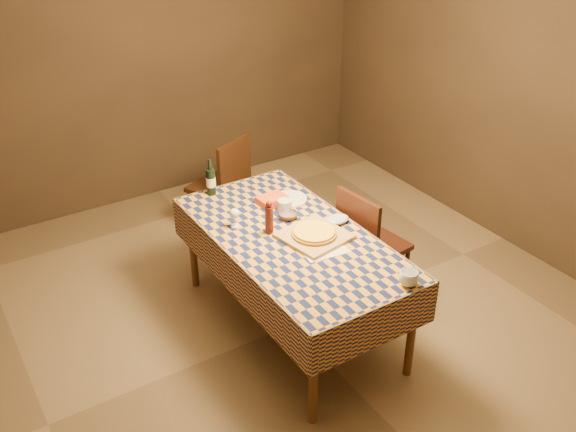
# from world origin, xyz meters

# --- Properties ---
(room) EXTENTS (5.00, 5.10, 2.70)m
(room) POSITION_xyz_m (0.00, 0.00, 1.35)
(room) COLOR brown
(room) RESTS_ON ground
(dining_table) EXTENTS (0.94, 1.84, 0.77)m
(dining_table) POSITION_xyz_m (0.00, 0.00, 0.69)
(dining_table) COLOR brown
(dining_table) RESTS_ON ground
(cutting_board) EXTENTS (0.47, 0.47, 0.03)m
(cutting_board) POSITION_xyz_m (0.11, -0.10, 0.78)
(cutting_board) COLOR #A1834C
(cutting_board) RESTS_ON dining_table
(pizza) EXTENTS (0.41, 0.41, 0.03)m
(pizza) POSITION_xyz_m (0.11, -0.10, 0.81)
(pizza) COLOR #946118
(pizza) RESTS_ON cutting_board
(pepper_mill) EXTENTS (0.07, 0.07, 0.24)m
(pepper_mill) POSITION_xyz_m (-0.11, 0.12, 0.88)
(pepper_mill) COLOR #461110
(pepper_mill) RESTS_ON dining_table
(bowl) EXTENTS (0.15, 0.15, 0.04)m
(bowl) POSITION_xyz_m (0.11, 0.21, 0.79)
(bowl) COLOR #5D454E
(bowl) RESTS_ON dining_table
(wine_glass) EXTENTS (0.07, 0.07, 0.14)m
(wine_glass) POSITION_xyz_m (-0.27, 0.32, 0.87)
(wine_glass) COLOR silver
(wine_glass) RESTS_ON dining_table
(wine_bottle) EXTENTS (0.09, 0.09, 0.29)m
(wine_bottle) POSITION_xyz_m (-0.19, 0.83, 0.88)
(wine_bottle) COLOR black
(wine_bottle) RESTS_ON dining_table
(deli_tub) EXTENTS (0.12, 0.12, 0.09)m
(deli_tub) POSITION_xyz_m (0.14, 0.32, 0.81)
(deli_tub) COLOR silver
(deli_tub) RESTS_ON dining_table
(takeout_container) EXTENTS (0.22, 0.16, 0.05)m
(takeout_container) POSITION_xyz_m (0.12, 0.47, 0.80)
(takeout_container) COLOR #C8471A
(takeout_container) RESTS_ON dining_table
(white_plate) EXTENTS (0.30, 0.30, 0.02)m
(white_plate) POSITION_xyz_m (0.25, 0.44, 0.78)
(white_plate) COLOR silver
(white_plate) RESTS_ON dining_table
(tumbler) EXTENTS (0.16, 0.16, 0.09)m
(tumbler) POSITION_xyz_m (0.29, -0.84, 0.82)
(tumbler) COLOR white
(tumbler) RESTS_ON dining_table
(flour_patch) EXTENTS (0.32, 0.26, 0.00)m
(flour_patch) POSITION_xyz_m (0.08, -0.25, 0.77)
(flour_patch) COLOR silver
(flour_patch) RESTS_ON dining_table
(flour_bag) EXTENTS (0.21, 0.18, 0.05)m
(flour_bag) POSITION_xyz_m (0.36, -0.02, 0.79)
(flour_bag) COLOR #9EAFCA
(flour_bag) RESTS_ON dining_table
(chair_far) EXTENTS (0.56, 0.56, 0.93)m
(chair_far) POSITION_xyz_m (0.20, 1.40, 0.52)
(chair_far) COLOR black
(chair_far) RESTS_ON ground
(chair_right) EXTENTS (0.47, 0.47, 0.93)m
(chair_right) POSITION_xyz_m (0.65, -0.02, 0.52)
(chair_right) COLOR black
(chair_right) RESTS_ON ground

